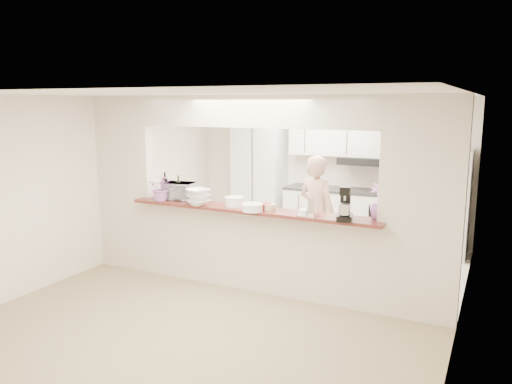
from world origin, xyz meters
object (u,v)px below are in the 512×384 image
Objects in this scene: refrigerator at (444,203)px; stand_mixer at (345,205)px; person at (317,214)px; toaster_oven at (179,191)px.

refrigerator reaches higher than stand_mixer.
stand_mixer is at bearing 141.22° from person.
refrigerator is 4.01× the size of toaster_oven.
toaster_oven is at bearing -140.91° from refrigerator.
person is (-0.76, 1.25, -0.43)m from stand_mixer.
stand_mixer is at bearing -106.07° from refrigerator.
refrigerator reaches higher than toaster_oven.
person is at bearing 22.71° from toaster_oven.
stand_mixer is at bearing -14.74° from toaster_oven.
person is (1.63, 1.06, -0.37)m from toaster_oven.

